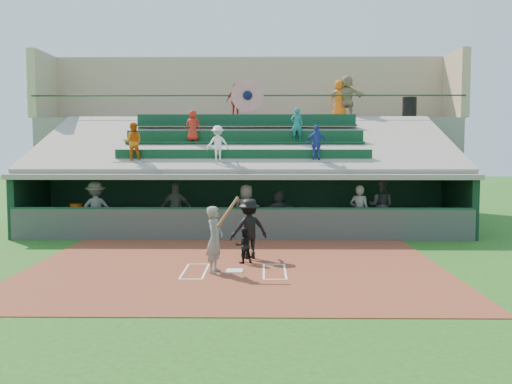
{
  "coord_description": "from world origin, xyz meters",
  "views": [
    {
      "loc": [
        0.74,
        -14.45,
        3.18
      ],
      "look_at": [
        0.5,
        3.5,
        1.8
      ],
      "focal_mm": 40.0,
      "sensor_mm": 36.0,
      "label": 1
    }
  ],
  "objects_px": {
    "water_cooler": "(76,210)",
    "trash_bin": "(409,108)",
    "batter_at_plate": "(215,239)",
    "catcher": "(244,245)",
    "home_plate": "(235,271)",
    "white_table": "(75,225)"
  },
  "relations": [
    {
      "from": "home_plate",
      "to": "white_table",
      "type": "distance_m",
      "value": 8.6
    },
    {
      "from": "water_cooler",
      "to": "trash_bin",
      "type": "relative_size",
      "value": 0.45
    },
    {
      "from": "white_table",
      "to": "water_cooler",
      "type": "xyz_separation_m",
      "value": [
        0.04,
        0.04,
        0.57
      ]
    },
    {
      "from": "home_plate",
      "to": "water_cooler",
      "type": "height_order",
      "value": "water_cooler"
    },
    {
      "from": "trash_bin",
      "to": "home_plate",
      "type": "bearing_deg",
      "value": -120.86
    },
    {
      "from": "batter_at_plate",
      "to": "water_cooler",
      "type": "height_order",
      "value": "batter_at_plate"
    },
    {
      "from": "batter_at_plate",
      "to": "trash_bin",
      "type": "distance_m",
      "value": 15.84
    },
    {
      "from": "white_table",
      "to": "trash_bin",
      "type": "relative_size",
      "value": 0.8
    },
    {
      "from": "batter_at_plate",
      "to": "catcher",
      "type": "distance_m",
      "value": 1.43
    },
    {
      "from": "home_plate",
      "to": "trash_bin",
      "type": "bearing_deg",
      "value": 59.14
    },
    {
      "from": "home_plate",
      "to": "catcher",
      "type": "xyz_separation_m",
      "value": [
        0.2,
        1.07,
        0.48
      ]
    },
    {
      "from": "batter_at_plate",
      "to": "water_cooler",
      "type": "xyz_separation_m",
      "value": [
        -5.59,
        6.21,
        0.07
      ]
    },
    {
      "from": "batter_at_plate",
      "to": "water_cooler",
      "type": "bearing_deg",
      "value": 131.95
    },
    {
      "from": "white_table",
      "to": "batter_at_plate",
      "type": "bearing_deg",
      "value": -67.27
    },
    {
      "from": "catcher",
      "to": "water_cooler",
      "type": "distance_m",
      "value": 8.04
    },
    {
      "from": "batter_at_plate",
      "to": "white_table",
      "type": "bearing_deg",
      "value": 132.34
    },
    {
      "from": "catcher",
      "to": "white_table",
      "type": "height_order",
      "value": "catcher"
    },
    {
      "from": "home_plate",
      "to": "white_table",
      "type": "bearing_deg",
      "value": 135.38
    },
    {
      "from": "home_plate",
      "to": "batter_at_plate",
      "type": "xyz_separation_m",
      "value": [
        -0.49,
        -0.13,
        0.84
      ]
    },
    {
      "from": "batter_at_plate",
      "to": "catcher",
      "type": "height_order",
      "value": "batter_at_plate"
    },
    {
      "from": "catcher",
      "to": "water_cooler",
      "type": "xyz_separation_m",
      "value": [
        -6.27,
        5.01,
        0.44
      ]
    },
    {
      "from": "home_plate",
      "to": "white_table",
      "type": "relative_size",
      "value": 0.54
    }
  ]
}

